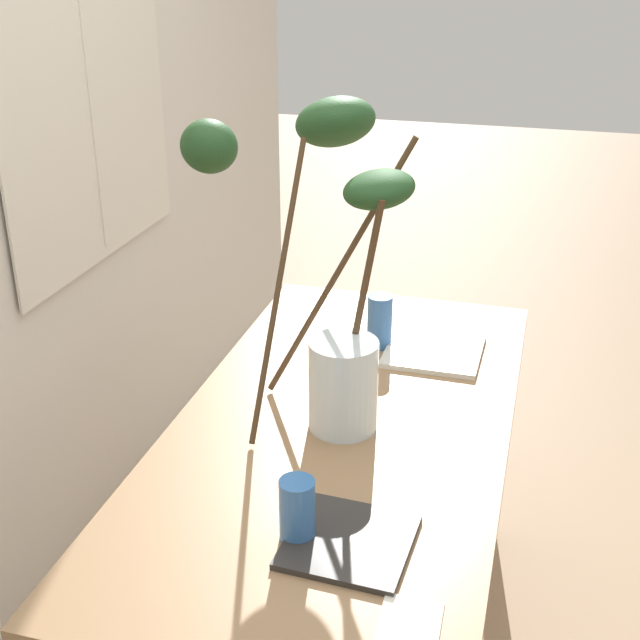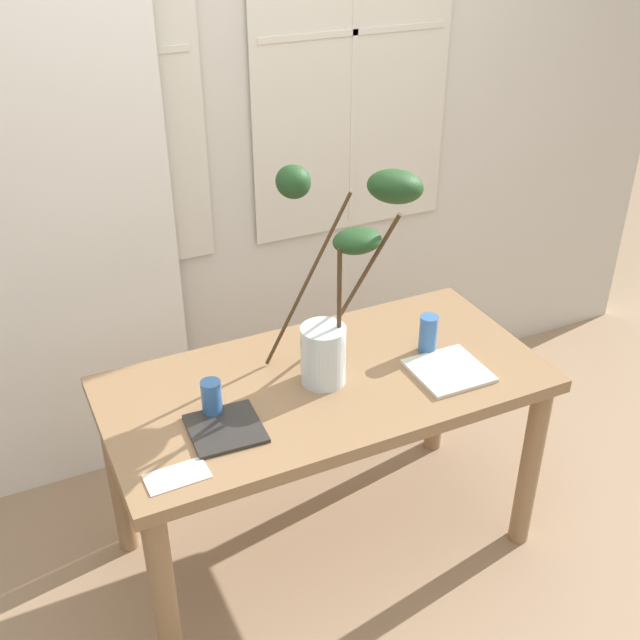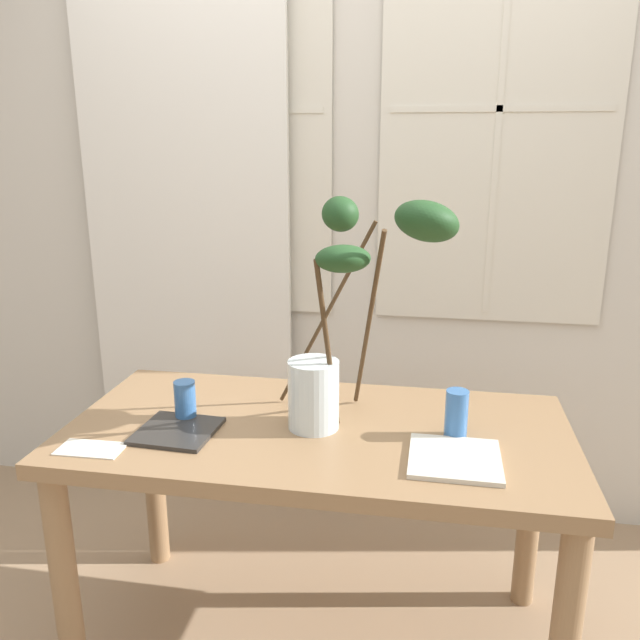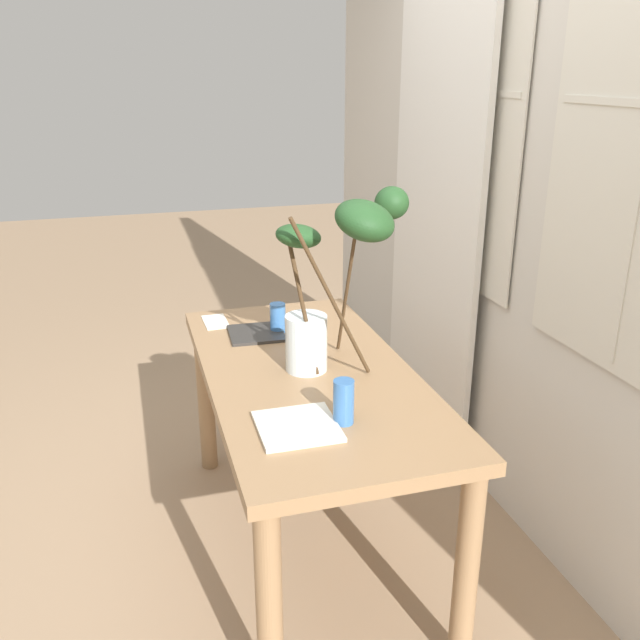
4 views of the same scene
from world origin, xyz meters
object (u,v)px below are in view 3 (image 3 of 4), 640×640
dining_table (318,462)px  plate_square_left (177,431)px  vase_with_branches (352,308)px  drinking_glass_blue_right (456,415)px  drinking_glass_blue_left (185,401)px  plate_square_right (455,459)px

dining_table → plate_square_left: size_ratio=6.80×
dining_table → plate_square_left: plate_square_left is taller
vase_with_branches → plate_square_left: (-0.49, -0.17, -0.35)m
dining_table → drinking_glass_blue_right: 0.45m
drinking_glass_blue_left → plate_square_right: drinking_glass_blue_left is taller
drinking_glass_blue_right → plate_square_right: (-0.00, -0.14, -0.06)m
drinking_glass_blue_right → plate_square_right: size_ratio=0.59×
drinking_glass_blue_right → plate_square_right: bearing=-92.0°
dining_table → drinking_glass_blue_left: size_ratio=12.12×
vase_with_branches → drinking_glass_blue_right: 0.43m
vase_with_branches → plate_square_left: bearing=-161.2°
vase_with_branches → plate_square_right: bearing=-33.2°
dining_table → plate_square_right: 0.44m
drinking_glass_blue_left → drinking_glass_blue_right: bearing=1.1°
drinking_glass_blue_left → plate_square_right: 0.82m
drinking_glass_blue_left → plate_square_right: (0.81, -0.13, -0.06)m
vase_with_branches → plate_square_right: vase_with_branches is taller
drinking_glass_blue_left → plate_square_left: bearing=-84.8°
dining_table → vase_with_branches: size_ratio=2.14×
dining_table → plate_square_left: 0.43m
dining_table → drinking_glass_blue_right: (0.41, -0.00, 0.19)m
drinking_glass_blue_left → drinking_glass_blue_right: size_ratio=0.87×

